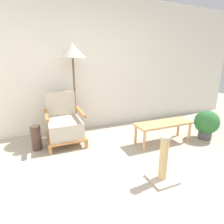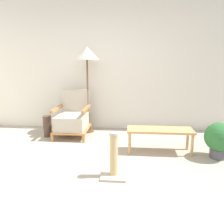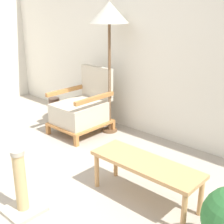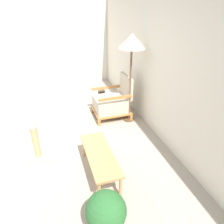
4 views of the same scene
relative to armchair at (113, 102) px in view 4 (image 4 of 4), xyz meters
name	(u,v)px [view 4 (image 4 of 4)]	position (x,y,z in m)	size (l,w,h in m)	color
ground_plane	(24,149)	(0.63, -1.78, -0.34)	(14.00, 14.00, 0.00)	#A89E8E
wall_back	(157,59)	(0.63, 0.60, 1.01)	(8.00, 0.06, 2.70)	silver
wall_left	(39,37)	(-2.24, -1.28, 1.01)	(0.06, 8.00, 2.70)	silver
armchair	(113,102)	(0.00, 0.00, 0.00)	(0.63, 0.73, 0.88)	#B2753D
floor_lamp	(132,44)	(0.26, 0.27, 1.21)	(0.49, 0.49, 1.73)	brown
coffee_table	(100,156)	(1.60, -0.71, 0.00)	(1.04, 0.36, 0.39)	tan
vase	(102,99)	(-0.48, -0.11, -0.13)	(0.16, 0.16, 0.42)	#473328
potted_plant	(106,212)	(2.46, -0.87, -0.03)	(0.44, 0.44, 0.55)	#4C4C51
scratching_post	(37,147)	(0.93, -1.55, -0.13)	(0.31, 0.31, 0.58)	#B2A893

